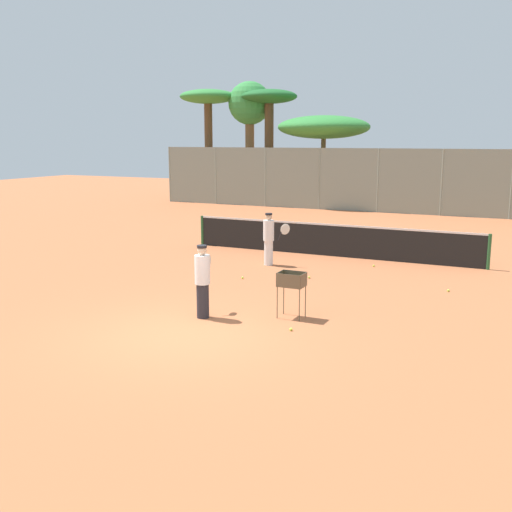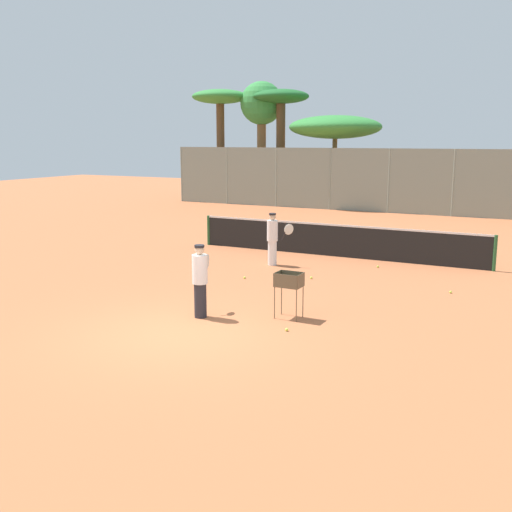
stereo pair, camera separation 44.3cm
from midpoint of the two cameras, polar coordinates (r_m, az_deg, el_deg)
name	(u,v)px [view 1 (the left image)]	position (r m, az deg, el deg)	size (l,w,h in m)	color
ground_plane	(186,335)	(12.03, -7.73, -7.44)	(80.00, 80.00, 0.00)	#B7663D
tennis_net	(331,239)	(19.80, 6.49, 1.59)	(9.87, 0.10, 1.07)	#26592D
back_fence	(409,181)	(31.72, 13.98, 6.90)	(29.14, 0.08, 3.32)	gray
tree_1	(269,105)	(37.27, 0.91, 14.16)	(3.39, 3.39, 6.74)	brown
tree_2	(324,127)	(35.22, 6.11, 12.08)	(5.28, 5.28, 5.12)	brown
tree_3	(250,108)	(38.23, -0.95, 13.95)	(2.65, 2.65, 7.30)	brown
tree_5	(208,103)	(38.84, -4.93, 14.28)	(3.53, 3.53, 6.85)	brown
player_white_outfit	(269,238)	(18.22, 0.55, 1.71)	(0.88, 0.33, 1.60)	white
player_red_cap	(203,280)	(12.90, -6.09, -2.31)	(0.35, 0.86, 1.59)	#26262D
ball_cart	(292,283)	(12.83, 2.45, -2.62)	(0.56, 0.41, 1.00)	brown
tennis_ball_0	(374,266)	(18.39, 10.47, -0.92)	(0.07, 0.07, 0.07)	#D1E54C
tennis_ball_1	(243,278)	(16.56, -2.06, -2.08)	(0.07, 0.07, 0.07)	#D1E54C
tennis_ball_2	(448,290)	(15.86, 17.09, -3.16)	(0.07, 0.07, 0.07)	#D1E54C
tennis_ball_3	(309,277)	(16.64, 4.32, -2.04)	(0.07, 0.07, 0.07)	#D1E54C
tennis_ball_4	(291,329)	(12.15, 2.30, -6.99)	(0.07, 0.07, 0.07)	#D1E54C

